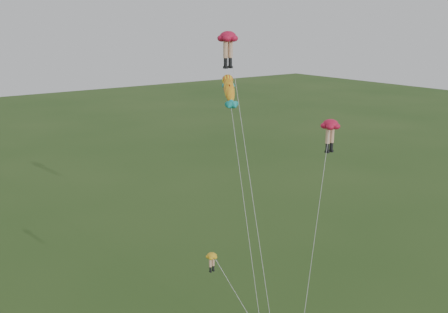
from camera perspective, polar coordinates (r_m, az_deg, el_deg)
legs_kite_red_high at (r=38.46m, az=0.52°, el=12.85°), size 3.52×10.17×22.60m
legs_kite_red_mid at (r=40.55m, az=12.03°, el=3.10°), size 6.91×4.50×15.81m
legs_kite_yellow at (r=33.79m, az=-0.80°, el=-12.36°), size 3.94×3.77×8.54m
fish_kite at (r=37.64m, az=0.60°, el=7.60°), size 3.15×8.51×19.66m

